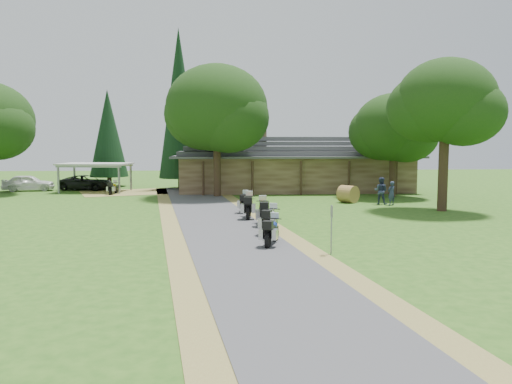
{
  "coord_description": "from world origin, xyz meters",
  "views": [
    {
      "loc": [
        -0.54,
        -20.97,
        4.13
      ],
      "look_at": [
        1.32,
        5.58,
        1.6
      ],
      "focal_mm": 35.0,
      "sensor_mm": 36.0,
      "label": 1
    }
  ],
  "objects": [
    {
      "name": "oak_driveway",
      "position": [
        13.24,
        9.11,
        5.53
      ],
      "size": [
        6.04,
        6.04,
        11.06
      ],
      "primitive_type": null,
      "color": "black",
      "rests_on": "ground"
    },
    {
      "name": "car_dark_suv",
      "position": [
        -12.83,
        25.42,
        1.02
      ],
      "size": [
        3.45,
        5.7,
        2.04
      ],
      "primitive_type": "imported",
      "rotation": [
        0.0,
        0.0,
        1.33
      ],
      "color": "black",
      "rests_on": "ground"
    },
    {
      "name": "ground",
      "position": [
        0.0,
        0.0,
        0.0
      ],
      "size": [
        120.0,
        120.0,
        0.0
      ],
      "primitive_type": "plane",
      "color": "#295518",
      "rests_on": "ground"
    },
    {
      "name": "cedar_far",
      "position": [
        -11.63,
        29.34,
        4.77
      ],
      "size": [
        3.74,
        3.74,
        9.53
      ],
      "primitive_type": "cone",
      "color": "black",
      "rests_on": "ground"
    },
    {
      "name": "motorcycle_row_c",
      "position": [
        1.61,
        4.4,
        0.73
      ],
      "size": [
        0.76,
        2.14,
        1.45
      ],
      "primitive_type": null,
      "rotation": [
        0.0,
        0.0,
        1.54
      ],
      "color": "#DE9901",
      "rests_on": "ground"
    },
    {
      "name": "person_b",
      "position": [
        10.5,
        12.75,
        1.11
      ],
      "size": [
        0.77,
        0.71,
        2.21
      ],
      "primitive_type": "imported",
      "rotation": [
        0.0,
        0.0,
        2.61
      ],
      "color": "#2C3652",
      "rests_on": "ground"
    },
    {
      "name": "car_white_sedan",
      "position": [
        -17.75,
        24.78,
        0.92
      ],
      "size": [
        3.36,
        5.9,
        1.85
      ],
      "primitive_type": "imported",
      "rotation": [
        0.0,
        0.0,
        1.76
      ],
      "color": "white",
      "rests_on": "ground"
    },
    {
      "name": "motorcycle_row_a",
      "position": [
        1.53,
        -0.75,
        0.63
      ],
      "size": [
        1.16,
        1.93,
        1.26
      ],
      "primitive_type": null,
      "rotation": [
        0.0,
        0.0,
        1.24
      ],
      "color": "navy",
      "rests_on": "ground"
    },
    {
      "name": "person_a",
      "position": [
        11.06,
        12.2,
        0.97
      ],
      "size": [
        0.67,
        0.61,
        1.93
      ],
      "primitive_type": "imported",
      "rotation": [
        0.0,
        0.0,
        3.65
      ],
      "color": "#2C3652",
      "rests_on": "ground"
    },
    {
      "name": "sign_post",
      "position": [
        3.59,
        -2.68,
        0.94
      ],
      "size": [
        0.34,
        0.06,
        1.87
      ],
      "primitive_type": null,
      "color": "gray",
      "rests_on": "ground"
    },
    {
      "name": "oak_lodge_left",
      "position": [
        -0.86,
        18.87,
        5.66
      ],
      "size": [
        8.07,
        8.07,
        11.33
      ],
      "primitive_type": null,
      "color": "black",
      "rests_on": "ground"
    },
    {
      "name": "hay_bale",
      "position": [
        8.5,
        13.88,
        0.62
      ],
      "size": [
        1.68,
        1.66,
        1.24
      ],
      "primitive_type": "cylinder",
      "rotation": [
        1.57,
        0.0,
        0.67
      ],
      "color": "olive",
      "rests_on": "ground"
    },
    {
      "name": "lodge",
      "position": [
        6.0,
        24.0,
        2.45
      ],
      "size": [
        21.4,
        9.4,
        4.9
      ],
      "primitive_type": null,
      "color": "brown",
      "rests_on": "ground"
    },
    {
      "name": "oak_lodge_right",
      "position": [
        12.97,
        17.49,
        4.43
      ],
      "size": [
        6.24,
        6.24,
        8.86
      ],
      "primitive_type": null,
      "color": "black",
      "rests_on": "ground"
    },
    {
      "name": "motorcycle_carport_a",
      "position": [
        -9.55,
        21.24,
        0.57
      ],
      "size": [
        0.78,
        1.72,
        1.14
      ],
      "primitive_type": null,
      "rotation": [
        0.0,
        0.0,
        1.42
      ],
      "color": "yellow",
      "rests_on": "ground"
    },
    {
      "name": "motorcycle_row_d",
      "position": [
        1.0,
        6.89,
        0.73
      ],
      "size": [
        0.91,
        2.19,
        1.46
      ],
      "primitive_type": null,
      "rotation": [
        0.0,
        0.0,
        1.47
      ],
      "color": "#C43005",
      "rests_on": "ground"
    },
    {
      "name": "motorcycle_row_e",
      "position": [
        0.88,
        9.36,
        0.65
      ],
      "size": [
        0.9,
        1.96,
        1.29
      ],
      "primitive_type": null,
      "rotation": [
        0.0,
        0.0,
        1.41
      ],
      "color": "black",
      "rests_on": "ground"
    },
    {
      "name": "cedar_near",
      "position": [
        -4.37,
        26.1,
        7.41
      ],
      "size": [
        3.94,
        3.94,
        14.82
      ],
      "primitive_type": "cone",
      "color": "black",
      "rests_on": "ground"
    },
    {
      "name": "motorcycle_row_b",
      "position": [
        1.74,
        1.9,
        0.67
      ],
      "size": [
        1.25,
        2.06,
        1.34
      ],
      "primitive_type": null,
      "rotation": [
        0.0,
        0.0,
        1.23
      ],
      "color": "#B8BBC1",
      "rests_on": "ground"
    },
    {
      "name": "carport",
      "position": [
        -11.55,
        23.65,
        1.26
      ],
      "size": [
        6.25,
        4.56,
        2.52
      ],
      "primitive_type": null,
      "rotation": [
        0.0,
        0.0,
        -0.12
      ],
      "color": "silver",
      "rests_on": "ground"
    },
    {
      "name": "driveway",
      "position": [
        -0.5,
        4.0,
        0.0
      ],
      "size": [
        51.95,
        51.95,
        0.0
      ],
      "primitive_type": "plane",
      "rotation": [
        0.0,
        0.0,
        0.14
      ],
      "color": "#414043",
      "rests_on": "ground"
    }
  ]
}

